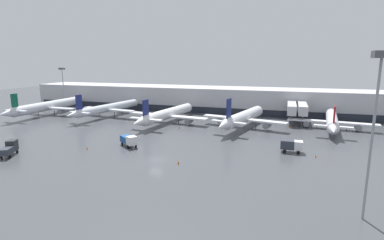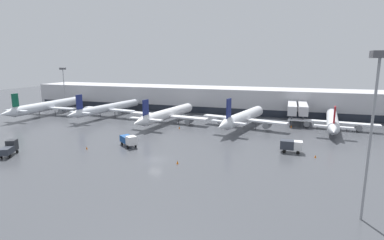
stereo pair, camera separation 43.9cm
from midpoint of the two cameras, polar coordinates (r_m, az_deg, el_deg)
name	(u,v)px [view 2 (the right image)]	position (r m, az deg, el deg)	size (l,w,h in m)	color
ground_plane	(155,160)	(59.59, -6.85, -7.53)	(320.00, 320.00, 0.00)	#424449
terminal_building	(223,99)	(116.37, 6.04, 3.94)	(160.00, 30.51, 9.00)	#B2B2B7
parked_jet_1	(109,108)	(107.32, -15.49, 2.24)	(20.81, 35.96, 8.95)	silver
parked_jet_2	(243,117)	(87.41, 9.90, 0.50)	(25.00, 32.40, 9.65)	silver
parked_jet_3	(48,106)	(118.95, -25.58, 2.43)	(22.09, 39.02, 9.01)	silver
parked_jet_4	(168,114)	(93.89, -4.54, 1.14)	(27.06, 35.10, 8.58)	white
parked_jet_5	(332,120)	(93.30, 25.29, -0.08)	(24.00, 33.04, 8.05)	silver
service_truck_0	(129,140)	(69.41, -11.81, -3.70)	(5.41, 4.72, 2.60)	#19478C
service_truck_1	(9,148)	(71.80, -31.30, -4.60)	(3.79, 5.39, 2.91)	#2D333D
service_truck_2	(291,145)	(66.80, 18.53, -4.56)	(4.48, 2.21, 2.55)	#2D333D
traffic_cone_0	(177,162)	(56.85, -2.56, -8.03)	(0.41, 0.41, 0.68)	orange
traffic_cone_1	(179,128)	(85.64, -2.27, -1.45)	(0.41, 0.41, 0.65)	orange
traffic_cone_2	(87,148)	(69.81, -19.24, -5.02)	(0.37, 0.37, 0.63)	orange
traffic_cone_3	(315,156)	(65.29, 22.62, -6.40)	(0.38, 0.38, 0.56)	orange
traffic_cone_4	(291,126)	(91.74, 18.49, -1.13)	(0.40, 0.40, 0.79)	orange
apron_light_mast_0	(63,76)	(132.05, -23.23, 7.72)	(1.80, 1.80, 16.42)	gray
apron_light_mast_1	(376,91)	(39.67, 31.90, 4.69)	(1.80, 1.80, 20.15)	gray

